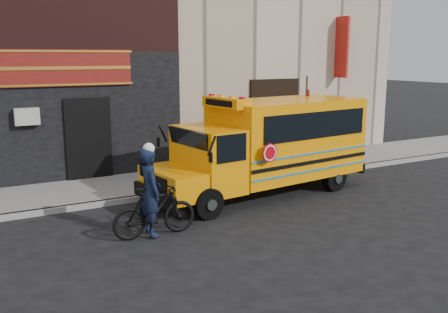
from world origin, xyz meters
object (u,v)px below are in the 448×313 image
sign_pole (306,123)px  bicycle (155,211)px  cyclist (150,194)px  school_bus (270,143)px

sign_pole → bicycle: size_ratio=1.74×
bicycle → cyclist: cyclist is taller
school_bus → cyclist: size_ratio=3.57×
sign_pole → bicycle: sign_pole is taller
bicycle → cyclist: 0.42m
school_bus → cyclist: (-4.39, -1.74, -0.52)m
sign_pole → bicycle: (-6.31, -2.68, -1.27)m
cyclist → school_bus: bearing=-67.3°
bicycle → cyclist: size_ratio=0.98×
school_bus → bicycle: (-4.31, -1.78, -0.93)m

